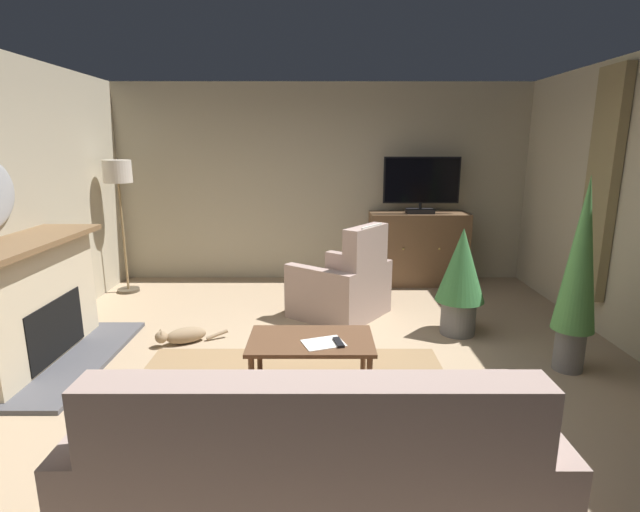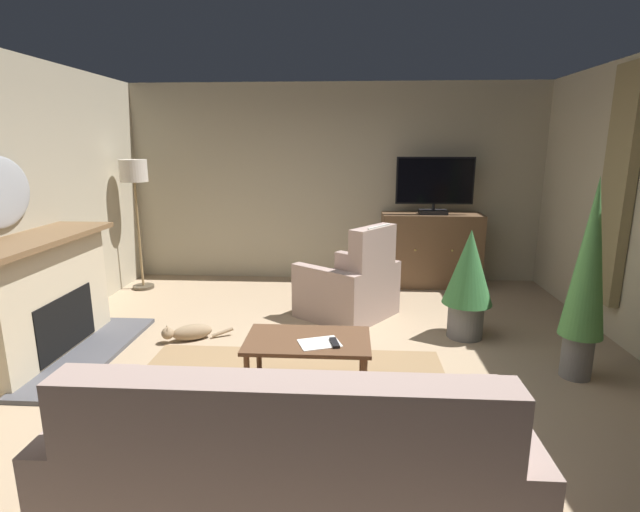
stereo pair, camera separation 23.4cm
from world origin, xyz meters
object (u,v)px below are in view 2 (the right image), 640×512
object	(u,v)px
cat	(189,332)
tv_remote	(335,343)
coffee_table	(308,345)
sofa_floral	(293,479)
fireplace	(41,300)
potted_plant_leafy_by_curtain	(588,271)
armchair_beside_cabinet	(351,288)
tv_cabinet	(430,252)
potted_plant_tall_palm_by_window	(468,278)
floor_lamp	(134,183)
television	(435,184)
folded_newspaper	(320,343)

from	to	relation	value
cat	tv_remote	bearing A→B (deg)	-35.85
coffee_table	sofa_floral	xyz separation A→B (m)	(0.05, -1.42, -0.07)
sofa_floral	cat	xyz separation A→B (m)	(-1.33, 2.40, -0.26)
fireplace	potted_plant_leafy_by_curtain	world-z (taller)	potted_plant_leafy_by_curtain
tv_remote	armchair_beside_cabinet	size ratio (longest dim) A/B	0.14
cat	sofa_floral	bearing A→B (deg)	-61.06
coffee_table	potted_plant_leafy_by_curtain	world-z (taller)	potted_plant_leafy_by_curtain
tv_cabinet	potted_plant_leafy_by_curtain	bearing A→B (deg)	-73.16
fireplace	tv_remote	size ratio (longest dim) A/B	10.39
potted_plant_tall_palm_by_window	floor_lamp	distance (m)	4.32
television	cat	bearing A→B (deg)	-142.92
folded_newspaper	potted_plant_tall_palm_by_window	size ratio (longest dim) A/B	0.27
fireplace	floor_lamp	world-z (taller)	floor_lamp
television	tv_remote	distance (m)	3.48
tv_cabinet	folded_newspaper	world-z (taller)	tv_cabinet
tv_remote	potted_plant_tall_palm_by_window	distance (m)	1.87
armchair_beside_cabinet	tv_remote	bearing A→B (deg)	-93.83
tv_cabinet	floor_lamp	size ratio (longest dim) A/B	0.77
tv_cabinet	sofa_floral	distance (m)	4.71
tv_remote	cat	world-z (taller)	tv_remote
potted_plant_leafy_by_curtain	potted_plant_tall_palm_by_window	size ratio (longest dim) A/B	1.52
armchair_beside_cabinet	potted_plant_tall_palm_by_window	bearing A→B (deg)	-24.92
potted_plant_leafy_by_curtain	floor_lamp	distance (m)	5.26
folded_newspaper	floor_lamp	distance (m)	3.92
fireplace	television	xyz separation A→B (m)	(3.92, 2.46, 0.87)
fireplace	tv_cabinet	distance (m)	4.66
tv_cabinet	television	distance (m)	0.93
fireplace	television	distance (m)	4.71
sofa_floral	armchair_beside_cabinet	size ratio (longest dim) A/B	1.77
floor_lamp	cat	bearing A→B (deg)	-54.68
tv_cabinet	tv_remote	distance (m)	3.40
cat	potted_plant_tall_palm_by_window	bearing A→B (deg)	5.42
tv_cabinet	fireplace	bearing A→B (deg)	-147.38
tv_remote	coffee_table	bearing A→B (deg)	53.29
folded_newspaper	floor_lamp	xyz separation A→B (m)	(-2.59, 2.78, 0.96)
tv_remote	armchair_beside_cabinet	bearing A→B (deg)	-16.90
tv_remote	floor_lamp	xyz separation A→B (m)	(-2.70, 2.78, 0.96)
floor_lamp	coffee_table	bearing A→B (deg)	-47.24
potted_plant_leafy_by_curtain	potted_plant_tall_palm_by_window	xyz separation A→B (m)	(-0.73, 0.82, -0.30)
floor_lamp	television	bearing A→B (deg)	4.93
tv_cabinet	folded_newspaper	bearing A→B (deg)	-112.79
coffee_table	sofa_floral	size ratio (longest dim) A/B	0.44
tv_cabinet	potted_plant_tall_palm_by_window	distance (m)	1.84
folded_newspaper	potted_plant_leafy_by_curtain	distance (m)	2.24
sofa_floral	tv_remote	bearing A→B (deg)	83.13
armchair_beside_cabinet	sofa_floral	bearing A→B (deg)	-95.09
television	armchair_beside_cabinet	world-z (taller)	television
tv_remote	sofa_floral	bearing A→B (deg)	160.06
coffee_table	armchair_beside_cabinet	world-z (taller)	armchair_beside_cabinet
sofa_floral	floor_lamp	xyz separation A→B (m)	(-2.54, 4.11, 1.09)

